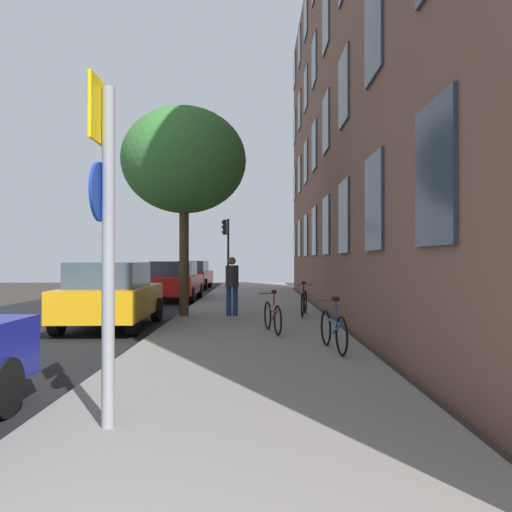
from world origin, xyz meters
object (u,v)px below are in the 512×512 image
Objects in this scene: bicycle_2 at (305,302)px; car_2 at (176,280)px; bicycle_0 at (335,329)px; tree_near at (185,161)px; sign_post at (107,224)px; car_3 at (195,274)px; pedestrian_0 at (233,282)px; traffic_light at (228,241)px; car_1 at (113,294)px; bicycle_1 at (274,316)px.

car_2 is at bearing 125.90° from bicycle_2.
bicycle_0 is 5.42m from bicycle_2.
bicycle_0 is at bearing -57.89° from tree_near.
sign_post is 24.34m from car_3.
pedestrian_0 is (0.74, 9.41, -0.97)m from sign_post.
car_3 reaches higher than bicycle_0.
bicycle_2 is at bearing -76.94° from traffic_light.
pedestrian_0 is 0.37× the size of car_3.
traffic_light is 0.86× the size of car_2.
car_1 is at bearing -97.66° from traffic_light.
tree_near is at bearing -83.80° from car_3.
pedestrian_0 is (-2.02, 5.46, 0.58)m from bicycle_0.
bicycle_0 is 0.99× the size of pedestrian_0.
pedestrian_0 reaches higher than bicycle_1.
tree_near reaches higher than pedestrian_0.
bicycle_2 is 5.25m from car_1.
car_3 is at bearing 102.47° from bicycle_1.
car_2 is (-4.70, 11.93, 0.36)m from bicycle_0.
bicycle_0 is at bearing -65.47° from bicycle_1.
bicycle_1 is 0.35× the size of car_3.
sign_post is 0.80× the size of car_1.
bicycle_0 is 0.37× the size of car_3.
bicycle_2 is 0.40× the size of car_1.
tree_near is 3.57× the size of bicycle_0.
sign_post is at bearing -74.16° from car_1.
bicycle_1 is (1.96, -16.00, -2.23)m from traffic_light.
tree_near is 4.32m from car_1.
tree_near is at bearing 93.77° from sign_post.
traffic_light is (-0.18, 22.10, 0.67)m from sign_post.
sign_post is at bearing -94.47° from pedestrian_0.
tree_near is 7.61m from car_2.
sign_post is 0.74× the size of car_2.
bicycle_0 is (2.76, 3.94, -1.55)m from sign_post.
sign_post is 7.93m from car_1.
car_3 is at bearing 92.02° from car_2.
car_1 is at bearing -91.40° from car_2.
sign_post is 0.73× the size of car_3.
car_2 is 8.34m from car_3.
traffic_light is 12.83m from pedestrian_0.
car_3 reaches higher than bicycle_2.
car_2 is (0.20, 8.33, 0.00)m from car_1.
tree_near is 1.33× the size of car_2.
bicycle_2 is (2.96, -12.74, -2.21)m from traffic_light.
car_2 is (-2.67, 6.46, -0.22)m from pedestrian_0.
bicycle_0 is 1.05× the size of bicycle_1.
pedestrian_0 is at bearing 110.31° from bicycle_0.
tree_near is at bearing -78.59° from car_2.
car_3 is at bearing 103.83° from bicycle_0.
bicycle_0 is 1.00× the size of bicycle_2.
car_1 is at bearing -130.72° from tree_near.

